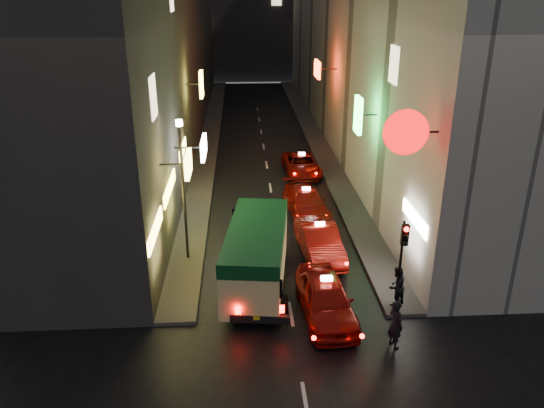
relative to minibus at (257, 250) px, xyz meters
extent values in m
cube|color=#33312F|center=(-6.80, 23.48, 7.32)|extent=(6.00, 52.00, 18.00)
cube|color=#FFD959|center=(-2.66, 1.70, 3.07)|extent=(0.18, 1.58, 0.92)
cube|color=white|center=(-2.35, 6.47, 2.38)|extent=(0.18, 2.19, 0.89)
cube|color=#FFE73F|center=(-2.85, 13.92, 4.20)|extent=(0.18, 1.20, 1.58)
cube|color=#FFD959|center=(-3.78, -0.70, 1.32)|extent=(0.10, 3.36, 0.55)
cube|color=#FFE73F|center=(-3.78, 3.76, 1.32)|extent=(0.10, 3.81, 0.55)
cube|color=#FFD959|center=(-3.78, 9.89, 1.32)|extent=(0.10, 3.26, 0.55)
cube|color=#FFE5B2|center=(-3.79, 1.48, 5.82)|extent=(0.06, 1.30, 1.60)
cube|color=#A9A49A|center=(9.20, 23.48, 7.32)|extent=(6.00, 52.00, 18.00)
cylinder|color=#F20A0A|center=(5.07, -1.48, 5.08)|extent=(1.56, 0.18, 1.56)
cube|color=#32FF4F|center=(5.26, 6.73, 3.83)|extent=(0.18, 1.18, 1.78)
cube|color=red|center=(4.84, 18.25, 4.42)|extent=(0.18, 2.03, 1.14)
cube|color=white|center=(6.18, -0.21, 1.32)|extent=(0.10, 2.92, 0.55)
cube|color=#FFE5B2|center=(6.19, 4.48, 6.52)|extent=(0.06, 1.30, 1.60)
cube|color=#44413F|center=(-3.05, 23.48, -1.61)|extent=(1.50, 52.00, 0.15)
cube|color=#44413F|center=(5.45, 23.48, -1.61)|extent=(1.50, 52.00, 0.15)
cube|color=#E2DD8D|center=(0.00, -0.02, -0.17)|extent=(2.91, 6.35, 2.25)
cube|color=#0D411D|center=(0.00, -0.02, 0.70)|extent=(2.93, 6.37, 0.56)
cube|color=black|center=(0.00, 0.29, 0.06)|extent=(2.63, 3.92, 0.51)
cube|color=black|center=(0.00, -3.04, -1.14)|extent=(2.11, 0.45, 0.31)
cube|color=#FF0A05|center=(-0.77, -3.11, -0.73)|extent=(0.18, 0.06, 0.29)
cube|color=#FF0A05|center=(0.77, -3.11, -0.73)|extent=(0.18, 0.06, 0.29)
cylinder|color=black|center=(-0.95, 1.94, -1.29)|extent=(0.22, 0.78, 0.78)
cylinder|color=black|center=(0.95, -1.98, -1.29)|extent=(0.22, 0.78, 0.78)
imported|color=maroon|center=(2.45, -2.23, -0.80)|extent=(2.64, 5.68, 1.76)
cube|color=white|center=(2.45, -2.23, 0.17)|extent=(0.43, 0.21, 0.16)
sphere|color=#FF0A05|center=(1.67, -4.75, -0.77)|extent=(0.16, 0.16, 0.16)
sphere|color=#FF0A05|center=(3.23, -4.75, -0.77)|extent=(0.16, 0.16, 0.16)
imported|color=maroon|center=(2.90, 2.57, -0.82)|extent=(2.65, 5.58, 1.72)
cube|color=white|center=(2.90, 2.57, 0.13)|extent=(0.43, 0.21, 0.16)
sphere|color=#FF0A05|center=(2.14, 0.11, -0.79)|extent=(0.16, 0.16, 0.16)
sphere|color=#FF0A05|center=(3.67, 0.11, -0.79)|extent=(0.16, 0.16, 0.16)
imported|color=maroon|center=(2.87, 7.37, -0.89)|extent=(2.64, 5.20, 1.58)
cube|color=white|center=(2.87, 7.37, -0.01)|extent=(0.44, 0.23, 0.16)
sphere|color=#FF0A05|center=(2.17, 5.11, -0.87)|extent=(0.16, 0.16, 0.16)
sphere|color=#FF0A05|center=(3.57, 5.11, -0.87)|extent=(0.16, 0.16, 0.16)
imported|color=maroon|center=(3.37, 13.92, -0.93)|extent=(2.20, 4.83, 1.50)
cube|color=white|center=(3.37, 13.92, -0.09)|extent=(0.43, 0.20, 0.16)
sphere|color=#FF0A05|center=(2.70, 11.77, -0.91)|extent=(0.16, 0.16, 0.16)
sphere|color=#FF0A05|center=(4.03, 11.77, -0.91)|extent=(0.16, 0.16, 0.16)
imported|color=black|center=(4.50, -4.13, -0.67)|extent=(0.61, 0.76, 2.02)
imported|color=black|center=(5.18, -1.82, -0.64)|extent=(0.79, 0.72, 1.78)
cylinder|color=black|center=(5.20, -1.92, 0.22)|extent=(0.10, 0.10, 3.50)
cube|color=black|center=(5.20, -2.10, 1.52)|extent=(0.26, 0.18, 0.80)
sphere|color=#FF0A05|center=(5.20, -2.21, 1.79)|extent=(0.18, 0.18, 0.18)
sphere|color=black|center=(5.20, -2.21, 1.52)|extent=(0.17, 0.17, 0.17)
sphere|color=black|center=(5.20, -2.21, 1.25)|extent=(0.17, 0.17, 0.17)
cylinder|color=black|center=(-3.00, 2.48, 1.47)|extent=(0.12, 0.12, 6.00)
cylinder|color=#FFE5BF|center=(-3.00, 2.48, 4.57)|extent=(0.28, 0.28, 0.25)
camera|label=1|loc=(-0.52, -18.71, 9.64)|focal=35.00mm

